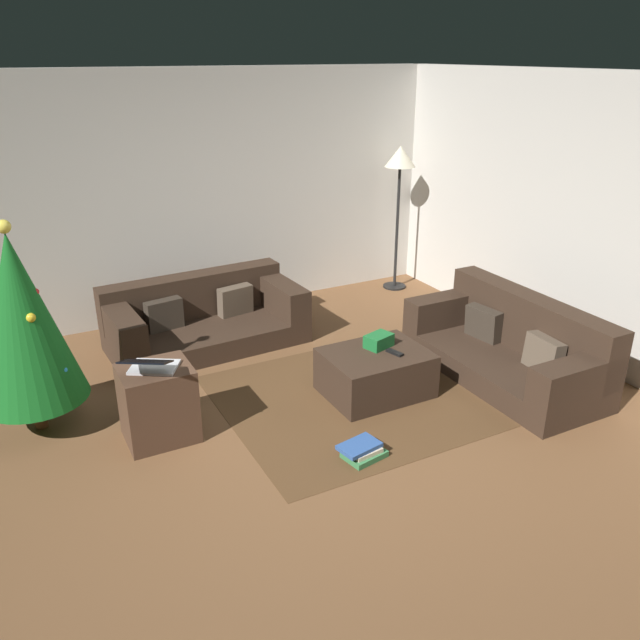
# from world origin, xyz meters

# --- Properties ---
(ground_plane) EXTENTS (6.40, 6.40, 0.00)m
(ground_plane) POSITION_xyz_m (0.00, 0.00, 0.00)
(ground_plane) COLOR brown
(rear_partition) EXTENTS (6.40, 0.12, 2.60)m
(rear_partition) POSITION_xyz_m (0.00, 3.14, 1.30)
(rear_partition) COLOR beige
(rear_partition) RESTS_ON ground_plane
(corner_partition) EXTENTS (0.12, 6.40, 2.60)m
(corner_partition) POSITION_xyz_m (3.14, 0.00, 1.30)
(corner_partition) COLOR beige
(corner_partition) RESTS_ON ground_plane
(couch_left) EXTENTS (1.93, 1.02, 0.65)m
(couch_left) POSITION_xyz_m (0.02, 2.25, 0.26)
(couch_left) COLOR #332319
(couch_left) RESTS_ON ground_plane
(couch_right) EXTENTS (0.84, 1.90, 0.73)m
(couch_right) POSITION_xyz_m (2.25, 0.27, 0.28)
(couch_right) COLOR #332319
(couch_right) RESTS_ON ground_plane
(ottoman) EXTENTS (0.86, 0.66, 0.39)m
(ottoman) POSITION_xyz_m (0.99, 0.54, 0.19)
(ottoman) COLOR #332319
(ottoman) RESTS_ON ground_plane
(gift_box) EXTENTS (0.27, 0.22, 0.11)m
(gift_box) POSITION_xyz_m (1.07, 0.63, 0.44)
(gift_box) COLOR #19662D
(gift_box) RESTS_ON ottoman
(tv_remote) EXTENTS (0.09, 0.17, 0.02)m
(tv_remote) POSITION_xyz_m (1.11, 0.45, 0.40)
(tv_remote) COLOR black
(tv_remote) RESTS_ON ottoman
(christmas_tree) EXTENTS (0.80, 0.80, 1.67)m
(christmas_tree) POSITION_xyz_m (-1.63, 1.30, 0.92)
(christmas_tree) COLOR brown
(christmas_tree) RESTS_ON ground_plane
(side_table) EXTENTS (0.52, 0.44, 0.59)m
(side_table) POSITION_xyz_m (-0.83, 0.72, 0.30)
(side_table) COLOR #4C3323
(side_table) RESTS_ON ground_plane
(laptop) EXTENTS (0.50, 0.52, 0.18)m
(laptop) POSITION_xyz_m (-0.87, 0.66, 0.65)
(laptop) COLOR silver
(laptop) RESTS_ON side_table
(book_stack) EXTENTS (0.36, 0.27, 0.11)m
(book_stack) POSITION_xyz_m (0.39, -0.23, 0.06)
(book_stack) COLOR #387A47
(book_stack) RESTS_ON ground_plane
(corner_lamp) EXTENTS (0.36, 0.36, 1.73)m
(corner_lamp) POSITION_xyz_m (2.65, 2.73, 1.48)
(corner_lamp) COLOR black
(corner_lamp) RESTS_ON ground_plane
(area_rug) EXTENTS (2.60, 2.00, 0.01)m
(area_rug) POSITION_xyz_m (0.99, 0.54, 0.00)
(area_rug) COLOR #51361E
(area_rug) RESTS_ON ground_plane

